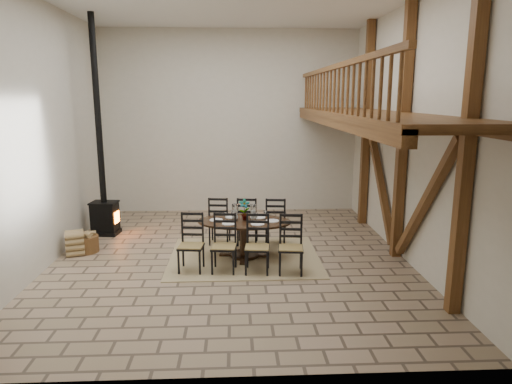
{
  "coord_description": "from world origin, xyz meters",
  "views": [
    {
      "loc": [
        0.1,
        -8.77,
        3.2
      ],
      "look_at": [
        0.53,
        0.4,
        1.28
      ],
      "focal_mm": 32.0,
      "sensor_mm": 36.0,
      "label": 1
    }
  ],
  "objects_px": {
    "wood_stove": "(103,187)",
    "log_basket": "(86,243)",
    "dining_table": "(244,240)",
    "log_stack": "(75,243)"
  },
  "relations": [
    {
      "from": "wood_stove",
      "to": "log_basket",
      "type": "relative_size",
      "value": 9.47
    },
    {
      "from": "log_stack",
      "to": "dining_table",
      "type": "bearing_deg",
      "value": -6.45
    },
    {
      "from": "log_basket",
      "to": "wood_stove",
      "type": "bearing_deg",
      "value": 86.75
    },
    {
      "from": "wood_stove",
      "to": "dining_table",
      "type": "bearing_deg",
      "value": -22.29
    },
    {
      "from": "dining_table",
      "to": "log_stack",
      "type": "height_order",
      "value": "dining_table"
    },
    {
      "from": "wood_stove",
      "to": "log_stack",
      "type": "bearing_deg",
      "value": -91.91
    },
    {
      "from": "log_basket",
      "to": "log_stack",
      "type": "distance_m",
      "value": 0.24
    },
    {
      "from": "dining_table",
      "to": "wood_stove",
      "type": "bearing_deg",
      "value": 156.7
    },
    {
      "from": "dining_table",
      "to": "wood_stove",
      "type": "distance_m",
      "value": 3.8
    },
    {
      "from": "dining_table",
      "to": "log_basket",
      "type": "bearing_deg",
      "value": 176.4
    }
  ]
}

